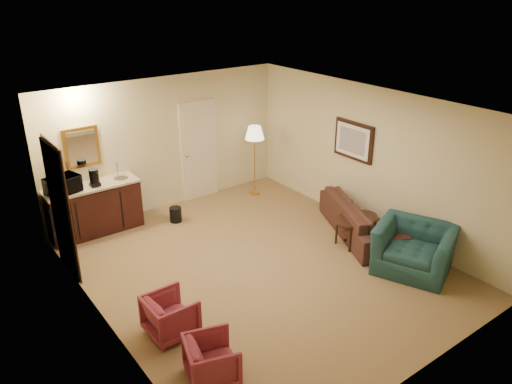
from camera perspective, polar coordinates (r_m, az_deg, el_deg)
ground at (r=8.14m, az=0.29°, el=-8.45°), size 6.00×6.00×0.00m
room_walls at (r=7.92m, az=-3.60°, el=4.35°), size 5.02×6.01×2.61m
wetbar_cabinet at (r=9.43m, az=-17.95°, el=-1.82°), size 1.64×0.58×0.92m
sofa at (r=9.11m, az=12.04°, el=-2.31°), size 1.49×2.24×0.85m
teal_armchair at (r=8.19m, az=17.72°, el=-5.40°), size 1.15×1.36×1.01m
rose_chair_near at (r=6.70m, az=-9.75°, el=-13.52°), size 0.56×0.60×0.61m
rose_chair_far at (r=6.02m, az=-5.08°, el=-18.37°), size 0.69×0.71×0.59m
coffee_table at (r=8.84m, az=11.28°, el=-4.36°), size 0.89×0.63×0.49m
floor_lamp at (r=10.48m, az=-0.15°, el=3.62°), size 0.44×0.44×1.50m
waste_bin at (r=9.60m, az=-9.17°, el=-2.55°), size 0.24×0.24×0.29m
microwave at (r=9.00m, az=-21.26°, el=0.95°), size 0.60×0.44×0.37m
coffee_maker at (r=9.14m, az=-18.01°, el=1.56°), size 0.21×0.21×0.31m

